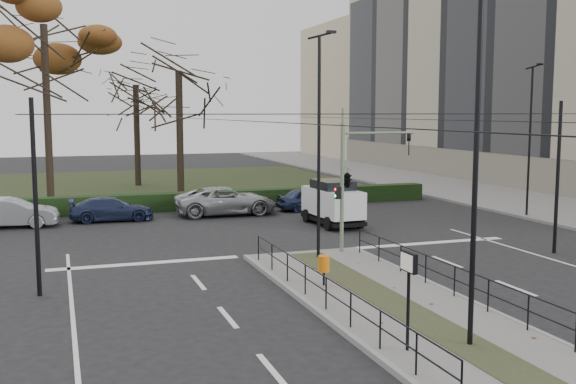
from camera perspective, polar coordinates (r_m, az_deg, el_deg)
name	(u,v)px	position (r m, az deg, el deg)	size (l,w,h in m)	color
ground	(354,285)	(22.06, 5.64, -7.86)	(140.00, 140.00, 0.00)	black
median_island	(391,304)	(19.88, 8.68, -9.35)	(4.40, 15.00, 0.14)	#64615F
sidewalk_east	(456,189)	(49.68, 14.01, 0.24)	(8.00, 90.00, 0.14)	#64615F
park	(100,187)	(51.77, -15.60, 0.43)	(38.00, 26.00, 0.10)	#232F17
hedge	(115,204)	(38.44, -14.42, -0.99)	(38.00, 1.00, 1.00)	black
apartment_block	(557,49)	(57.13, 21.80, 11.17)	(13.09, 52.10, 21.64)	tan
median_railing	(393,274)	(19.56, 8.86, -6.87)	(4.14, 13.24, 0.92)	black
catenary	(336,176)	(22.93, 4.06, 1.40)	(20.00, 34.00, 6.00)	black
traffic_light	(349,177)	(26.30, 5.19, 1.27)	(3.40, 1.95, 5.00)	slate
litter_bin	(324,264)	(21.29, 3.06, -6.12)	(0.37, 0.37, 0.94)	black
info_panel	(409,273)	(15.57, 10.18, -6.81)	(0.13, 0.60, 2.29)	black
streetlamp_median_near	(477,158)	(15.89, 15.68, 2.82)	(0.72, 0.15, 8.65)	black
streetlamp_median_far	(319,144)	(24.90, 2.67, 4.09)	(0.70, 0.14, 8.37)	black
streetlamp_sidewalk	(530,139)	(37.51, 19.80, 4.27)	(0.66, 0.14, 7.93)	black
parked_car_second	(11,213)	(35.20, -22.40, -1.64)	(1.52, 4.35, 1.43)	#989A9F
parked_car_third	(111,209)	(35.69, -14.72, -1.41)	(1.72, 4.22, 1.22)	#1E2848
parked_car_fourth	(226,201)	(36.75, -5.26, -0.75)	(2.53, 5.48, 1.52)	#989A9F
white_van	(333,202)	(33.23, 3.80, -0.82)	(2.04, 4.14, 2.23)	silver
rust_tree	(44,24)	(43.76, -19.99, 13.19)	(10.11, 10.11, 14.01)	black
bare_tree_center	(136,92)	(51.49, -12.76, 8.23)	(5.63, 5.63, 9.91)	black
bare_tree_near	(179,80)	(42.93, -9.23, 9.32)	(6.26, 6.26, 10.65)	black
parked_car_fifth	(310,199)	(38.34, 1.87, -0.58)	(1.52, 3.78, 1.29)	#1E2848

